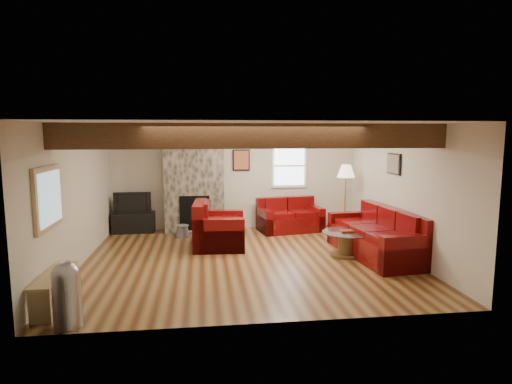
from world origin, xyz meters
TOP-DOWN VIEW (x-y plane):
  - room at (0.00, 0.00)m, footprint 8.00×8.00m
  - oak_beam at (0.00, -1.25)m, footprint 6.00×0.36m
  - chimney_breast at (-1.00, 2.49)m, footprint 1.40×0.67m
  - back_window at (1.35, 2.71)m, footprint 0.90×0.08m
  - hatch_window at (-2.96, -1.50)m, footprint 0.08×1.00m
  - ceiling_dome at (0.90, 0.90)m, footprint 0.40×0.40m
  - artwork_back at (0.15, 2.71)m, footprint 0.42×0.06m
  - artwork_right at (2.96, 0.30)m, footprint 0.06×0.55m
  - sofa_three at (2.48, -0.08)m, footprint 1.23×2.45m
  - loveseat at (1.29, 2.23)m, footprint 1.61×1.10m
  - armchair_red at (-0.48, 0.96)m, footprint 1.10×1.23m
  - coffee_table at (1.95, -0.00)m, footprint 0.96×0.96m
  - tv_cabinet at (-2.45, 2.53)m, footprint 0.98×0.39m
  - television at (-2.45, 2.53)m, footprint 0.86×0.11m
  - floor_lamp at (2.53, 1.86)m, footprint 0.42×0.42m
  - pine_bench at (-2.83, -1.86)m, footprint 0.29×1.23m
  - pedal_bin at (-2.46, -2.55)m, footprint 0.40×0.40m
  - coal_bucket at (-1.28, 1.88)m, footprint 0.31×0.31m

SIDE VIEW (x-z plane):
  - coal_bucket at x=-1.28m, z-range 0.00..0.29m
  - pine_bench at x=-2.83m, z-range 0.00..0.46m
  - coffee_table at x=1.95m, z-range -0.02..0.49m
  - tv_cabinet at x=-2.45m, z-range 0.00..0.49m
  - loveseat at x=1.29m, z-range 0.00..0.79m
  - pedal_bin at x=-2.46m, z-range 0.00..0.83m
  - sofa_three at x=2.48m, z-range 0.00..0.91m
  - armchair_red at x=-0.48m, z-range 0.00..0.95m
  - television at x=-2.45m, z-range 0.49..0.99m
  - chimney_breast at x=-1.00m, z-range -0.03..2.47m
  - room at x=0.00m, z-range -2.75..5.25m
  - floor_lamp at x=2.53m, z-range 0.58..2.20m
  - hatch_window at x=-2.96m, z-range 1.00..1.90m
  - back_window at x=1.35m, z-range 1.00..2.10m
  - artwork_back at x=0.15m, z-range 1.44..1.96m
  - artwork_right at x=2.96m, z-range 1.54..1.96m
  - oak_beam at x=0.00m, z-range 2.12..2.50m
  - ceiling_dome at x=0.90m, z-range 2.35..2.53m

